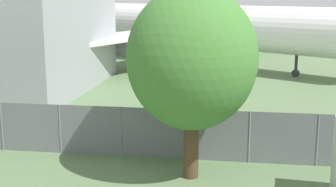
% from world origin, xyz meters
% --- Properties ---
extents(perimeter_fence, '(56.07, 0.07, 2.05)m').
position_xyz_m(perimeter_fence, '(-0.00, 11.43, 1.02)').
color(perimeter_fence, slate).
rests_on(perimeter_fence, ground).
extents(airplane, '(34.87, 28.53, 11.11)m').
position_xyz_m(airplane, '(-2.11, 36.92, 3.53)').
color(airplane, white).
rests_on(airplane, ground).
extents(tree_left_of_cabin, '(4.49, 4.49, 6.76)m').
position_xyz_m(tree_left_of_cabin, '(0.46, 9.63, 4.27)').
color(tree_left_of_cabin, '#4C3823').
rests_on(tree_left_of_cabin, ground).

